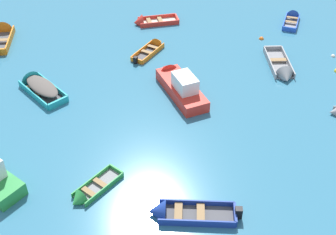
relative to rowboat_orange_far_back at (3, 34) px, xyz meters
The scene contains 11 objects.
rowboat_orange_far_back is the anchor object (origin of this frame).
motor_launch_red_distant_center 15.67m from the rowboat_orange_far_back, 21.09° to the right, with size 4.08×5.43×1.95m.
rowboat_blue_back_row_center 23.68m from the rowboat_orange_far_back, 14.68° to the left, with size 1.69×3.45×1.00m.
rowboat_turquoise_near_left 8.49m from the rowboat_orange_far_back, 51.10° to the right, with size 4.17×3.80×1.38m.
rowboat_deep_blue_cluster_inner 22.27m from the rowboat_orange_far_back, 45.48° to the right, with size 4.47×1.58×1.15m.
rowboat_grey_outer_right 21.67m from the rowboat_orange_far_back, ahead, with size 2.05×4.63×1.26m.
rowboat_orange_center 12.11m from the rowboat_orange_far_back, ahead, with size 2.28×3.60×0.97m.
rowboat_green_midfield_left 18.88m from the rowboat_orange_far_back, 54.14° to the right, with size 2.42×3.12×0.92m.
rowboat_red_back_row_left 11.46m from the rowboat_orange_far_back, 18.57° to the left, with size 3.90×2.46×1.22m.
mooring_buoy_outer_edge 20.37m from the rowboat_orange_far_back, ahead, with size 0.37×0.37×0.37m, color orange.
mooring_buoy_far_field 25.40m from the rowboat_orange_far_back, ahead, with size 0.31×0.31×0.31m, color silver.
Camera 1 is at (2.72, 1.00, 16.76)m, focal length 47.35 mm.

